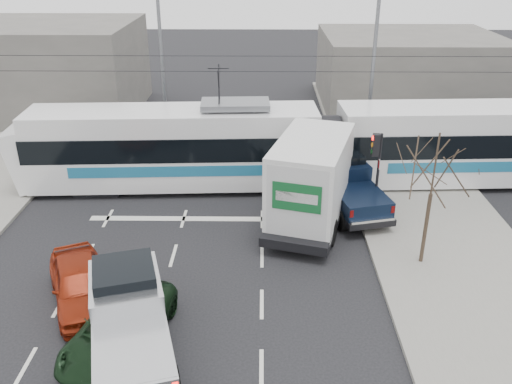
{
  "coord_description": "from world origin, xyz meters",
  "views": [
    {
      "loc": [
        1.7,
        -14.69,
        11.01
      ],
      "look_at": [
        1.45,
        4.93,
        1.8
      ],
      "focal_mm": 38.0,
      "sensor_mm": 36.0,
      "label": 1
    }
  ],
  "objects_px": {
    "street_lamp_near": "(370,62)",
    "navy_pickup": "(346,183)",
    "bare_tree": "(434,171)",
    "street_lamp_far": "(158,54)",
    "traffic_signal": "(376,156)",
    "green_car": "(119,328)",
    "silver_pickup": "(128,314)",
    "tram": "(327,145)",
    "red_car": "(80,283)",
    "box_truck": "(314,178)"
  },
  "relations": [
    {
      "from": "street_lamp_far",
      "to": "red_car",
      "type": "xyz_separation_m",
      "value": [
        -0.09,
        -15.96,
        -4.36
      ]
    },
    {
      "from": "silver_pickup",
      "to": "navy_pickup",
      "type": "bearing_deg",
      "value": 34.38
    },
    {
      "from": "tram",
      "to": "bare_tree",
      "type": "bearing_deg",
      "value": -71.56
    },
    {
      "from": "traffic_signal",
      "to": "tram",
      "type": "xyz_separation_m",
      "value": [
        -1.71,
        3.26,
        -0.7
      ]
    },
    {
      "from": "street_lamp_near",
      "to": "box_truck",
      "type": "distance_m",
      "value": 9.13
    },
    {
      "from": "traffic_signal",
      "to": "green_car",
      "type": "relative_size",
      "value": 0.78
    },
    {
      "from": "bare_tree",
      "to": "street_lamp_far",
      "type": "relative_size",
      "value": 0.56
    },
    {
      "from": "street_lamp_near",
      "to": "silver_pickup",
      "type": "distance_m",
      "value": 19.02
    },
    {
      "from": "street_lamp_near",
      "to": "red_car",
      "type": "bearing_deg",
      "value": -129.7
    },
    {
      "from": "bare_tree",
      "to": "silver_pickup",
      "type": "relative_size",
      "value": 0.78
    },
    {
      "from": "red_car",
      "to": "traffic_signal",
      "type": "bearing_deg",
      "value": 6.62
    },
    {
      "from": "navy_pickup",
      "to": "red_car",
      "type": "relative_size",
      "value": 1.32
    },
    {
      "from": "street_lamp_far",
      "to": "box_truck",
      "type": "distance_m",
      "value": 13.1
    },
    {
      "from": "traffic_signal",
      "to": "green_car",
      "type": "xyz_separation_m",
      "value": [
        -8.96,
        -8.55,
        -2.1
      ]
    },
    {
      "from": "bare_tree",
      "to": "street_lamp_far",
      "type": "height_order",
      "value": "street_lamp_far"
    },
    {
      "from": "silver_pickup",
      "to": "green_car",
      "type": "distance_m",
      "value": 0.56
    },
    {
      "from": "bare_tree",
      "to": "street_lamp_far",
      "type": "bearing_deg",
      "value": 131.12
    },
    {
      "from": "box_truck",
      "to": "red_car",
      "type": "xyz_separation_m",
      "value": [
        -8.14,
        -6.14,
        -1.14
      ]
    },
    {
      "from": "traffic_signal",
      "to": "red_car",
      "type": "relative_size",
      "value": 0.82
    },
    {
      "from": "navy_pickup",
      "to": "tram",
      "type": "bearing_deg",
      "value": 91.49
    },
    {
      "from": "silver_pickup",
      "to": "navy_pickup",
      "type": "height_order",
      "value": "navy_pickup"
    },
    {
      "from": "street_lamp_near",
      "to": "navy_pickup",
      "type": "bearing_deg",
      "value": -105.91
    },
    {
      "from": "street_lamp_near",
      "to": "navy_pickup",
      "type": "relative_size",
      "value": 1.55
    },
    {
      "from": "tram",
      "to": "navy_pickup",
      "type": "relative_size",
      "value": 4.88
    },
    {
      "from": "traffic_signal",
      "to": "street_lamp_far",
      "type": "distance_m",
      "value": 14.47
    },
    {
      "from": "silver_pickup",
      "to": "red_car",
      "type": "xyz_separation_m",
      "value": [
        -2.09,
        2.02,
        -0.35
      ]
    },
    {
      "from": "street_lamp_near",
      "to": "street_lamp_far",
      "type": "bearing_deg",
      "value": 170.13
    },
    {
      "from": "street_lamp_far",
      "to": "silver_pickup",
      "type": "height_order",
      "value": "street_lamp_far"
    },
    {
      "from": "box_truck",
      "to": "street_lamp_far",
      "type": "bearing_deg",
      "value": 145.78
    },
    {
      "from": "tram",
      "to": "silver_pickup",
      "type": "distance_m",
      "value": 13.67
    },
    {
      "from": "silver_pickup",
      "to": "box_truck",
      "type": "distance_m",
      "value": 10.2
    },
    {
      "from": "traffic_signal",
      "to": "red_car",
      "type": "height_order",
      "value": "traffic_signal"
    },
    {
      "from": "traffic_signal",
      "to": "box_truck",
      "type": "bearing_deg",
      "value": -173.18
    },
    {
      "from": "street_lamp_near",
      "to": "navy_pickup",
      "type": "height_order",
      "value": "street_lamp_near"
    },
    {
      "from": "box_truck",
      "to": "navy_pickup",
      "type": "height_order",
      "value": "box_truck"
    },
    {
      "from": "box_truck",
      "to": "street_lamp_near",
      "type": "bearing_deg",
      "value": 82.62
    },
    {
      "from": "street_lamp_far",
      "to": "green_car",
      "type": "distance_m",
      "value": 18.67
    },
    {
      "from": "silver_pickup",
      "to": "tram",
      "type": "bearing_deg",
      "value": 42.93
    },
    {
      "from": "traffic_signal",
      "to": "green_car",
      "type": "distance_m",
      "value": 12.56
    },
    {
      "from": "tram",
      "to": "green_car",
      "type": "bearing_deg",
      "value": -124.49
    },
    {
      "from": "silver_pickup",
      "to": "box_truck",
      "type": "relative_size",
      "value": 0.8
    },
    {
      "from": "street_lamp_near",
      "to": "bare_tree",
      "type": "bearing_deg",
      "value": -88.58
    },
    {
      "from": "traffic_signal",
      "to": "navy_pickup",
      "type": "distance_m",
      "value": 2.1
    },
    {
      "from": "street_lamp_far",
      "to": "navy_pickup",
      "type": "height_order",
      "value": "street_lamp_far"
    },
    {
      "from": "box_truck",
      "to": "red_car",
      "type": "relative_size",
      "value": 1.83
    },
    {
      "from": "box_truck",
      "to": "green_car",
      "type": "height_order",
      "value": "box_truck"
    },
    {
      "from": "bare_tree",
      "to": "street_lamp_near",
      "type": "xyz_separation_m",
      "value": [
        -0.29,
        11.5,
        1.32
      ]
    },
    {
      "from": "navy_pickup",
      "to": "green_car",
      "type": "xyz_separation_m",
      "value": [
        -7.91,
        -9.39,
        -0.5
      ]
    },
    {
      "from": "traffic_signal",
      "to": "street_lamp_near",
      "type": "xyz_separation_m",
      "value": [
        0.84,
        7.5,
        2.37
      ]
    },
    {
      "from": "navy_pickup",
      "to": "silver_pickup",
      "type": "bearing_deg",
      "value": -142.82
    }
  ]
}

